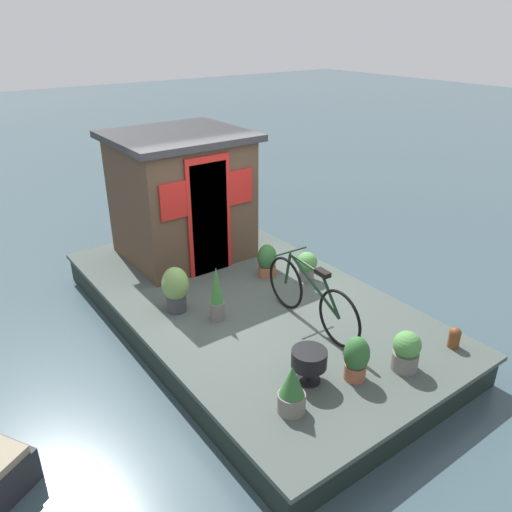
{
  "coord_description": "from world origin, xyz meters",
  "views": [
    {
      "loc": [
        -5.0,
        3.5,
        3.94
      ],
      "look_at": [
        -0.2,
        0.0,
        1.15
      ],
      "focal_mm": 35.17,
      "sensor_mm": 36.0,
      "label": 1
    }
  ],
  "objects_px": {
    "potted_plant_rosemary": "(307,265)",
    "potted_plant_sage": "(217,294)",
    "charcoal_grill": "(309,360)",
    "potted_plant_ivy": "(267,261)",
    "potted_plant_lavender": "(356,358)",
    "bicycle": "(311,297)",
    "potted_plant_succulent": "(176,288)",
    "houseboat_cabin": "(182,195)",
    "potted_plant_geranium": "(406,351)",
    "potted_plant_fern": "(292,390)",
    "mooring_bollard": "(455,337)"
  },
  "relations": [
    {
      "from": "potted_plant_rosemary",
      "to": "potted_plant_sage",
      "type": "height_order",
      "value": "potted_plant_sage"
    },
    {
      "from": "potted_plant_rosemary",
      "to": "charcoal_grill",
      "type": "height_order",
      "value": "potted_plant_rosemary"
    },
    {
      "from": "potted_plant_rosemary",
      "to": "potted_plant_sage",
      "type": "xyz_separation_m",
      "value": [
        -0.15,
        1.65,
        0.12
      ]
    },
    {
      "from": "potted_plant_sage",
      "to": "charcoal_grill",
      "type": "relative_size",
      "value": 1.95
    },
    {
      "from": "potted_plant_ivy",
      "to": "charcoal_grill",
      "type": "distance_m",
      "value": 2.48
    },
    {
      "from": "charcoal_grill",
      "to": "potted_plant_rosemary",
      "type": "bearing_deg",
      "value": -40.87
    },
    {
      "from": "potted_plant_rosemary",
      "to": "potted_plant_lavender",
      "type": "relative_size",
      "value": 0.84
    },
    {
      "from": "bicycle",
      "to": "potted_plant_ivy",
      "type": "bearing_deg",
      "value": -15.17
    },
    {
      "from": "potted_plant_succulent",
      "to": "potted_plant_sage",
      "type": "xyz_separation_m",
      "value": [
        -0.49,
        -0.33,
        0.02
      ]
    },
    {
      "from": "potted_plant_ivy",
      "to": "potted_plant_succulent",
      "type": "relative_size",
      "value": 0.8
    },
    {
      "from": "houseboat_cabin",
      "to": "potted_plant_succulent",
      "type": "height_order",
      "value": "houseboat_cabin"
    },
    {
      "from": "potted_plant_geranium",
      "to": "charcoal_grill",
      "type": "relative_size",
      "value": 1.22
    },
    {
      "from": "houseboat_cabin",
      "to": "potted_plant_sage",
      "type": "xyz_separation_m",
      "value": [
        -2.02,
        0.64,
        -0.65
      ]
    },
    {
      "from": "houseboat_cabin",
      "to": "charcoal_grill",
      "type": "height_order",
      "value": "houseboat_cabin"
    },
    {
      "from": "houseboat_cabin",
      "to": "potted_plant_fern",
      "type": "xyz_separation_m",
      "value": [
        -3.89,
        0.96,
        -0.75
      ]
    },
    {
      "from": "houseboat_cabin",
      "to": "potted_plant_geranium",
      "type": "distance_m",
      "value": 4.21
    },
    {
      "from": "potted_plant_ivy",
      "to": "potted_plant_sage",
      "type": "distance_m",
      "value": 1.38
    },
    {
      "from": "mooring_bollard",
      "to": "potted_plant_sage",
      "type": "bearing_deg",
      "value": 41.47
    },
    {
      "from": "potted_plant_rosemary",
      "to": "charcoal_grill",
      "type": "bearing_deg",
      "value": 139.13
    },
    {
      "from": "potted_plant_fern",
      "to": "potted_plant_sage",
      "type": "relative_size",
      "value": 0.72
    },
    {
      "from": "potted_plant_geranium",
      "to": "houseboat_cabin",
      "type": "bearing_deg",
      "value": 6.59
    },
    {
      "from": "charcoal_grill",
      "to": "bicycle",
      "type": "bearing_deg",
      "value": -42.48
    },
    {
      "from": "houseboat_cabin",
      "to": "charcoal_grill",
      "type": "xyz_separation_m",
      "value": [
        -3.64,
        0.52,
        -0.73
      ]
    },
    {
      "from": "charcoal_grill",
      "to": "potted_plant_ivy",
      "type": "bearing_deg",
      "value": -27.02
    },
    {
      "from": "bicycle",
      "to": "potted_plant_succulent",
      "type": "relative_size",
      "value": 2.81
    },
    {
      "from": "bicycle",
      "to": "potted_plant_geranium",
      "type": "distance_m",
      "value": 1.32
    },
    {
      "from": "houseboat_cabin",
      "to": "mooring_bollard",
      "type": "xyz_separation_m",
      "value": [
        -4.19,
        -1.27,
        -0.86
      ]
    },
    {
      "from": "houseboat_cabin",
      "to": "potted_plant_fern",
      "type": "relative_size",
      "value": 3.76
    },
    {
      "from": "potted_plant_rosemary",
      "to": "potted_plant_lavender",
      "type": "bearing_deg",
      "value": 151.62
    },
    {
      "from": "potted_plant_succulent",
      "to": "mooring_bollard",
      "type": "distance_m",
      "value": 3.49
    },
    {
      "from": "potted_plant_rosemary",
      "to": "mooring_bollard",
      "type": "xyz_separation_m",
      "value": [
        -2.32,
        -0.26,
        -0.1
      ]
    },
    {
      "from": "potted_plant_rosemary",
      "to": "charcoal_grill",
      "type": "distance_m",
      "value": 2.34
    },
    {
      "from": "potted_plant_lavender",
      "to": "potted_plant_sage",
      "type": "bearing_deg",
      "value": 16.4
    },
    {
      "from": "mooring_bollard",
      "to": "houseboat_cabin",
      "type": "bearing_deg",
      "value": 16.9
    },
    {
      "from": "potted_plant_fern",
      "to": "potted_plant_succulent",
      "type": "relative_size",
      "value": 0.85
    },
    {
      "from": "potted_plant_geranium",
      "to": "mooring_bollard",
      "type": "xyz_separation_m",
      "value": [
        -0.08,
        -0.8,
        -0.09
      ]
    },
    {
      "from": "potted_plant_rosemary",
      "to": "potted_plant_geranium",
      "type": "relative_size",
      "value": 0.92
    },
    {
      "from": "potted_plant_succulent",
      "to": "mooring_bollard",
      "type": "bearing_deg",
      "value": -139.83
    },
    {
      "from": "mooring_bollard",
      "to": "bicycle",
      "type": "bearing_deg",
      "value": 37.4
    },
    {
      "from": "potted_plant_fern",
      "to": "potted_plant_geranium",
      "type": "xyz_separation_m",
      "value": [
        -0.22,
        -1.44,
        -0.02
      ]
    },
    {
      "from": "houseboat_cabin",
      "to": "potted_plant_geranium",
      "type": "xyz_separation_m",
      "value": [
        -4.11,
        -0.48,
        -0.77
      ]
    },
    {
      "from": "houseboat_cabin",
      "to": "potted_plant_geranium",
      "type": "bearing_deg",
      "value": -173.41
    },
    {
      "from": "potted_plant_fern",
      "to": "potted_plant_succulent",
      "type": "distance_m",
      "value": 2.36
    },
    {
      "from": "houseboat_cabin",
      "to": "potted_plant_geranium",
      "type": "height_order",
      "value": "houseboat_cabin"
    },
    {
      "from": "potted_plant_ivy",
      "to": "bicycle",
      "type": "bearing_deg",
      "value": 164.83
    },
    {
      "from": "potted_plant_sage",
      "to": "potted_plant_lavender",
      "type": "bearing_deg",
      "value": -163.6
    },
    {
      "from": "bicycle",
      "to": "potted_plant_geranium",
      "type": "height_order",
      "value": "bicycle"
    },
    {
      "from": "potted_plant_geranium",
      "to": "mooring_bollard",
      "type": "height_order",
      "value": "potted_plant_geranium"
    },
    {
      "from": "bicycle",
      "to": "potted_plant_fern",
      "type": "height_order",
      "value": "bicycle"
    },
    {
      "from": "potted_plant_geranium",
      "to": "potted_plant_sage",
      "type": "xyz_separation_m",
      "value": [
        2.09,
        1.12,
        0.12
      ]
    }
  ]
}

